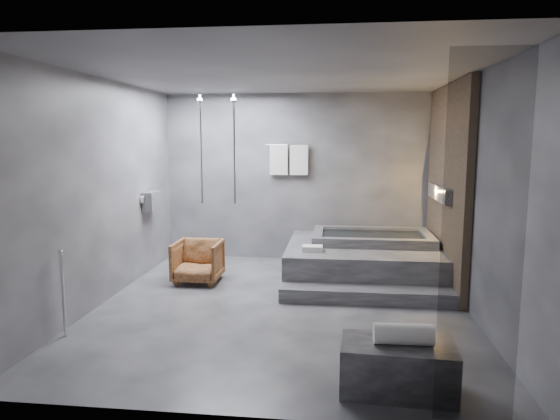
# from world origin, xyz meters

# --- Properties ---
(room) EXTENTS (5.00, 5.04, 2.82)m
(room) POSITION_xyz_m (0.40, 0.24, 1.73)
(room) COLOR #333336
(room) RESTS_ON ground
(tub_deck) EXTENTS (2.20, 2.00, 0.50)m
(tub_deck) POSITION_xyz_m (1.05, 1.45, 0.25)
(tub_deck) COLOR #38383B
(tub_deck) RESTS_ON ground
(tub_step) EXTENTS (2.20, 0.36, 0.18)m
(tub_step) POSITION_xyz_m (1.05, 0.27, 0.09)
(tub_step) COLOR #38383B
(tub_step) RESTS_ON ground
(concrete_bench) EXTENTS (0.94, 0.55, 0.41)m
(concrete_bench) POSITION_xyz_m (1.18, -1.98, 0.21)
(concrete_bench) COLOR #2F2F31
(concrete_bench) RESTS_ON ground
(driftwood_chair) EXTENTS (0.65, 0.67, 0.61)m
(driftwood_chair) POSITION_xyz_m (-1.31, 0.90, 0.30)
(driftwood_chair) COLOR #492712
(driftwood_chair) RESTS_ON ground
(rolled_towel) EXTENTS (0.48, 0.18, 0.17)m
(rolled_towel) POSITION_xyz_m (1.21, -1.99, 0.50)
(rolled_towel) COLOR white
(rolled_towel) RESTS_ON concrete_bench
(deck_towel) EXTENTS (0.28, 0.21, 0.07)m
(deck_towel) POSITION_xyz_m (0.33, 0.90, 0.54)
(deck_towel) COLOR silver
(deck_towel) RESTS_ON tub_deck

